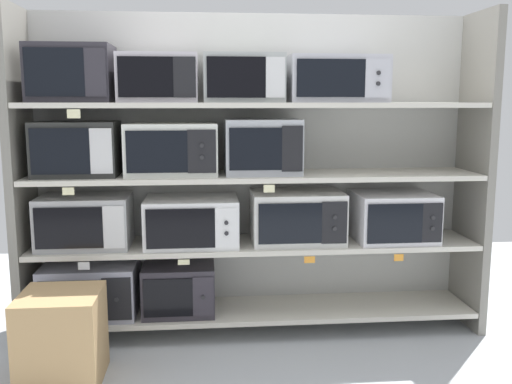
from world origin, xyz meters
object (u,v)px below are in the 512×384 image
(microwave_4, at_px, (297,217))
(microwave_6, at_px, (77,149))
(microwave_7, at_px, (172,149))
(shipping_carton, at_px, (62,338))
(microwave_1, at_px, (179,287))
(microwave_2, at_px, (85,221))
(microwave_5, at_px, (393,216))
(microwave_3, at_px, (192,221))
(microwave_0, at_px, (91,289))
(microwave_8, at_px, (262,147))
(microwave_12, at_px, (335,79))
(microwave_11, at_px, (243,79))
(microwave_10, at_px, (159,78))
(microwave_9, at_px, (72,74))

(microwave_4, distance_m, microwave_6, 1.37)
(microwave_7, height_order, shipping_carton, microwave_7)
(microwave_1, height_order, microwave_2, microwave_2)
(microwave_5, bearing_deg, microwave_6, -180.00)
(microwave_3, height_order, shipping_carton, microwave_3)
(microwave_4, xyz_separation_m, shipping_carton, (-1.30, -0.57, -0.49))
(microwave_1, xyz_separation_m, microwave_7, (-0.02, -0.00, 0.85))
(microwave_0, distance_m, microwave_8, 1.35)
(microwave_0, xyz_separation_m, microwave_5, (1.86, -0.00, 0.41))
(microwave_0, distance_m, microwave_7, 0.98)
(microwave_8, relative_size, microwave_12, 0.78)
(microwave_0, xyz_separation_m, microwave_11, (0.93, -0.00, 1.25))
(microwave_3, height_order, microwave_6, microwave_6)
(microwave_1, relative_size, microwave_2, 0.82)
(microwave_8, bearing_deg, microwave_1, -179.99)
(microwave_8, distance_m, microwave_12, 0.59)
(microwave_10, bearing_deg, microwave_3, -0.04)
(microwave_1, bearing_deg, microwave_7, -179.85)
(microwave_11, bearing_deg, microwave_2, 179.99)
(microwave_2, distance_m, microwave_7, 0.67)
(microwave_0, distance_m, microwave_4, 1.33)
(microwave_0, height_order, microwave_10, microwave_10)
(microwave_9, bearing_deg, microwave_7, 0.01)
(microwave_9, bearing_deg, microwave_4, 0.00)
(microwave_12, bearing_deg, shipping_carton, -159.53)
(microwave_0, distance_m, microwave_10, 1.33)
(microwave_1, bearing_deg, microwave_12, -0.01)
(microwave_6, bearing_deg, microwave_5, 0.00)
(microwave_0, xyz_separation_m, microwave_8, (1.04, -0.00, 0.85))
(microwave_1, xyz_separation_m, shipping_carton, (-0.57, -0.57, -0.06))
(microwave_2, distance_m, microwave_10, 0.95)
(microwave_0, distance_m, microwave_12, 1.94)
(microwave_1, distance_m, microwave_11, 1.32)
(shipping_carton, bearing_deg, microwave_7, 46.05)
(microwave_10, bearing_deg, microwave_1, 0.07)
(microwave_8, distance_m, shipping_carton, 1.53)
(microwave_3, xyz_separation_m, microwave_4, (0.64, 0.00, 0.01))
(microwave_6, relative_size, microwave_12, 0.83)
(microwave_7, distance_m, microwave_10, 0.42)
(microwave_4, xyz_separation_m, microwave_5, (0.60, -0.00, -0.01))
(microwave_3, bearing_deg, microwave_6, 180.00)
(microwave_1, distance_m, microwave_7, 0.85)
(microwave_8, distance_m, microwave_11, 0.42)
(microwave_7, bearing_deg, microwave_1, 0.15)
(microwave_4, relative_size, microwave_8, 1.24)
(microwave_5, distance_m, microwave_9, 2.10)
(microwave_0, bearing_deg, microwave_10, -0.03)
(microwave_2, bearing_deg, microwave_1, 0.01)
(microwave_1, relative_size, microwave_11, 0.93)
(microwave_5, height_order, microwave_9, microwave_9)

